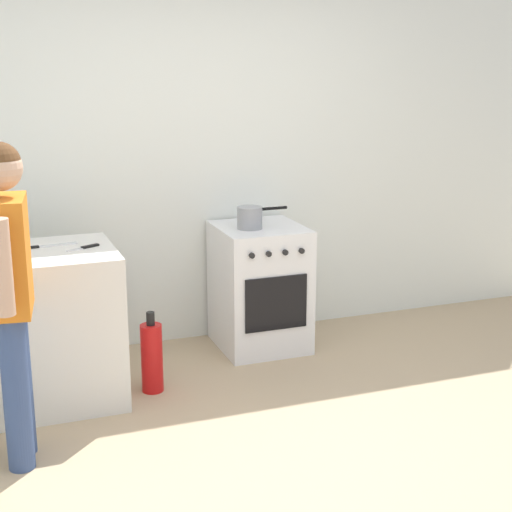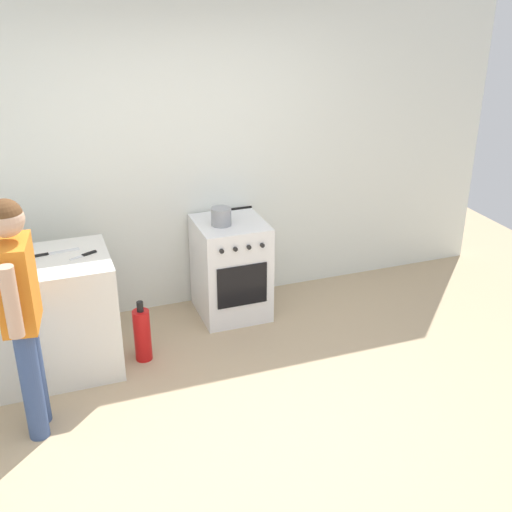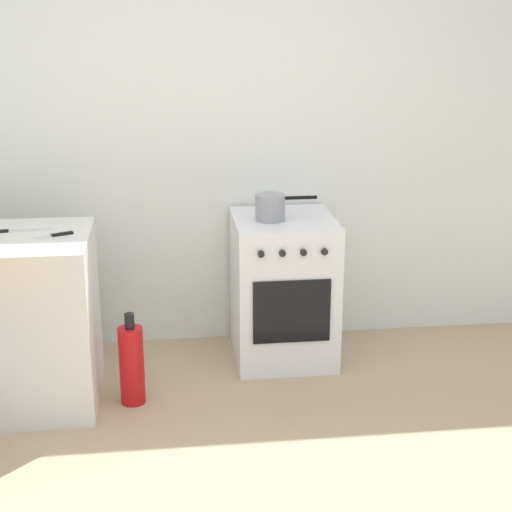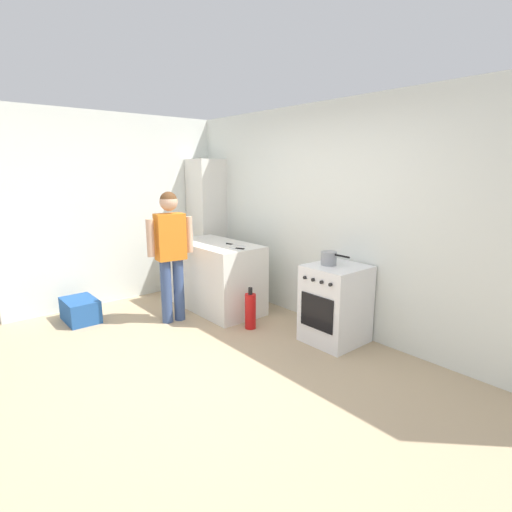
% 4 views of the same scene
% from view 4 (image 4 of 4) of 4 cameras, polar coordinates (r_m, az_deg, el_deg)
% --- Properties ---
extents(ground_plane, '(8.00, 8.00, 0.00)m').
position_cam_4_polar(ground_plane, '(3.87, -8.88, -16.42)').
color(ground_plane, tan).
extents(back_wall, '(6.00, 0.10, 2.60)m').
position_cam_4_polar(back_wall, '(4.73, 11.25, 5.39)').
color(back_wall, silver).
rests_on(back_wall, ground).
extents(side_wall_left, '(0.10, 3.10, 2.60)m').
position_cam_4_polar(side_wall_left, '(5.95, -19.17, 6.32)').
color(side_wall_left, silver).
rests_on(side_wall_left, ground).
extents(counter_unit, '(1.30, 0.70, 0.90)m').
position_cam_4_polar(counter_unit, '(5.37, -5.61, -2.88)').
color(counter_unit, silver).
rests_on(counter_unit, ground).
extents(oven_left, '(0.57, 0.62, 0.85)m').
position_cam_4_polar(oven_left, '(4.42, 11.29, -6.72)').
color(oven_left, white).
rests_on(oven_left, ground).
extents(pot, '(0.35, 0.17, 0.15)m').
position_cam_4_polar(pot, '(4.31, 10.39, -0.31)').
color(pot, gray).
rests_on(pot, oven_left).
extents(knife_paring, '(0.20, 0.11, 0.01)m').
position_cam_4_polar(knife_paring, '(4.87, -2.63, 1.10)').
color(knife_paring, silver).
rests_on(knife_paring, counter_unit).
extents(knife_carving, '(0.33, 0.07, 0.01)m').
position_cam_4_polar(knife_carving, '(5.10, -3.06, 1.60)').
color(knife_carving, silver).
rests_on(knife_carving, counter_unit).
extents(person, '(0.24, 0.57, 1.60)m').
position_cam_4_polar(person, '(4.89, -12.10, 1.38)').
color(person, '#384C7A').
rests_on(person, ground).
extents(fire_extinguisher, '(0.13, 0.13, 0.50)m').
position_cam_4_polar(fire_extinguisher, '(4.75, -0.81, -7.82)').
color(fire_extinguisher, red).
rests_on(fire_extinguisher, ground).
extents(recycling_crate_lower, '(0.52, 0.36, 0.28)m').
position_cam_4_polar(recycling_crate_lower, '(5.45, -23.80, -7.08)').
color(recycling_crate_lower, '#235193').
rests_on(recycling_crate_lower, ground).
extents(larder_cabinet, '(0.48, 0.44, 2.00)m').
position_cam_4_polar(larder_cabinet, '(6.30, -7.04, 4.45)').
color(larder_cabinet, silver).
rests_on(larder_cabinet, ground).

